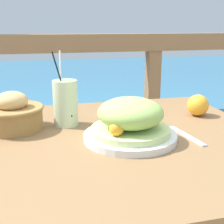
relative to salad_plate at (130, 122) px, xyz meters
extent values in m
cube|color=olive|center=(-0.07, 0.03, -0.07)|extent=(1.04, 0.89, 0.04)
cube|color=olive|center=(0.39, 0.41, -0.45)|extent=(0.06, 0.06, 0.70)
cube|color=brown|center=(-0.07, 0.79, 0.18)|extent=(2.80, 0.08, 0.09)
cube|color=brown|center=(0.38, 0.79, -0.33)|extent=(0.07, 0.07, 0.94)
cube|color=teal|center=(-0.07, 3.29, -0.59)|extent=(12.00, 4.00, 0.42)
cylinder|color=silver|center=(0.00, 0.00, -0.04)|extent=(0.27, 0.27, 0.02)
cylinder|color=#C6DB8E|center=(0.00, 0.00, -0.03)|extent=(0.23, 0.23, 0.02)
ellipsoid|color=#9EC660|center=(0.00, 0.00, 0.03)|extent=(0.19, 0.19, 0.09)
sphere|color=#F9A328|center=(0.08, 0.02, 0.00)|extent=(0.04, 0.04, 0.04)
sphere|color=#F9A328|center=(-0.03, 0.08, 0.00)|extent=(0.04, 0.04, 0.04)
sphere|color=#F9A328|center=(-0.06, -0.06, 0.00)|extent=(0.04, 0.04, 0.04)
cylinder|color=beige|center=(-0.17, 0.19, 0.02)|extent=(0.08, 0.08, 0.15)
cylinder|color=black|center=(-0.18, 0.18, 0.09)|extent=(0.06, 0.07, 0.21)
cylinder|color=white|center=(-0.18, 0.19, 0.09)|extent=(0.01, 0.08, 0.21)
cylinder|color=olive|center=(-0.34, 0.18, -0.02)|extent=(0.19, 0.19, 0.07)
torus|color=olive|center=(-0.34, 0.18, 0.02)|extent=(0.20, 0.20, 0.01)
ellipsoid|color=tan|center=(-0.34, 0.18, 0.04)|extent=(0.10, 0.10, 0.06)
cube|color=silver|center=(0.18, -0.02, -0.05)|extent=(0.03, 0.18, 0.00)
sphere|color=#F9A328|center=(0.32, 0.18, -0.01)|extent=(0.08, 0.08, 0.08)
camera|label=1|loc=(-0.27, -0.83, 0.27)|focal=50.00mm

